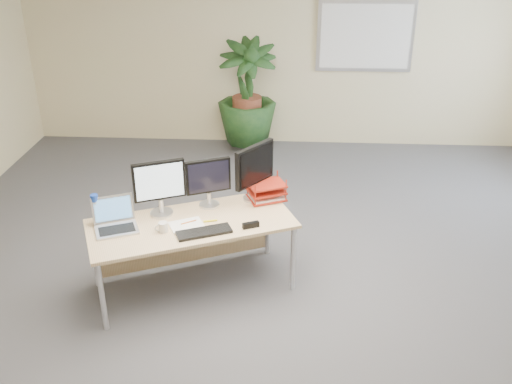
# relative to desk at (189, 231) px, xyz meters

# --- Properties ---
(floor) EXTENTS (8.00, 8.00, 0.00)m
(floor) POSITION_rel_desk_xyz_m (0.66, -0.41, -0.53)
(floor) COLOR #46464B
(floor) RESTS_ON ground
(back_wall) EXTENTS (7.00, 0.04, 2.70)m
(back_wall) POSITION_rel_desk_xyz_m (0.66, 3.59, 0.82)
(back_wall) COLOR beige
(back_wall) RESTS_ON floor
(whiteboard) EXTENTS (1.30, 0.04, 0.95)m
(whiteboard) POSITION_rel_desk_xyz_m (1.86, 3.56, 1.02)
(whiteboard) COLOR silver
(whiteboard) RESTS_ON back_wall
(desk) EXTENTS (1.90, 1.36, 0.67)m
(desk) POSITION_rel_desk_xyz_m (0.00, 0.00, 0.00)
(desk) COLOR tan
(desk) RESTS_ON floor
(floor_plant) EXTENTS (0.95, 0.95, 1.50)m
(floor_plant) POSITION_rel_desk_xyz_m (0.28, 3.17, 0.22)
(floor_plant) COLOR #123216
(floor_plant) RESTS_ON floor
(monitor_left) EXTENTS (0.43, 0.21, 0.50)m
(monitor_left) POSITION_rel_desk_xyz_m (-0.25, 0.04, 0.43)
(monitor_left) COLOR silver
(monitor_left) RESTS_ON desk
(monitor_right) EXTENTS (0.39, 0.19, 0.45)m
(monitor_right) POSITION_rel_desk_xyz_m (0.15, 0.23, 0.40)
(monitor_right) COLOR silver
(monitor_right) RESTS_ON desk
(monitor_dark) EXTENTS (0.32, 0.41, 0.53)m
(monitor_dark) POSITION_rel_desk_xyz_m (0.56, 0.39, 0.45)
(monitor_dark) COLOR silver
(monitor_dark) RESTS_ON desk
(laptop) EXTENTS (0.44, 0.41, 0.25)m
(laptop) POSITION_rel_desk_xyz_m (-0.59, -0.21, 0.20)
(laptop) COLOR #BDBCC1
(laptop) RESTS_ON desk
(keyboard) EXTENTS (0.48, 0.32, 0.03)m
(keyboard) POSITION_rel_desk_xyz_m (0.17, -0.26, 0.15)
(keyboard) COLOR black
(keyboard) RESTS_ON desk
(coffee_mug) EXTENTS (0.11, 0.08, 0.09)m
(coffee_mug) POSITION_rel_desk_xyz_m (-0.17, -0.26, 0.18)
(coffee_mug) COLOR silver
(coffee_mug) RESTS_ON desk
(spiral_notebook) EXTENTS (0.34, 0.31, 0.01)m
(spiral_notebook) POSITION_rel_desk_xyz_m (0.01, -0.15, 0.15)
(spiral_notebook) COLOR white
(spiral_notebook) RESTS_ON desk
(orange_pen) EXTENTS (0.12, 0.08, 0.01)m
(orange_pen) POSITION_rel_desk_xyz_m (0.02, -0.11, 0.16)
(orange_pen) COLOR orange
(orange_pen) RESTS_ON spiral_notebook
(yellow_highlighter) EXTENTS (0.12, 0.05, 0.02)m
(yellow_highlighter) POSITION_rel_desk_xyz_m (0.20, -0.06, 0.15)
(yellow_highlighter) COLOR yellow
(yellow_highlighter) RESTS_ON desk
(water_bottle) EXTENTS (0.07, 0.07, 0.27)m
(water_bottle) POSITION_rel_desk_xyz_m (-0.76, -0.15, 0.27)
(water_bottle) COLOR silver
(water_bottle) RESTS_ON desk
(letter_tray) EXTENTS (0.40, 0.36, 0.15)m
(letter_tray) POSITION_rel_desk_xyz_m (0.66, 0.39, 0.21)
(letter_tray) COLOR #9F2213
(letter_tray) RESTS_ON desk
(stapler) EXTENTS (0.15, 0.09, 0.05)m
(stapler) POSITION_rel_desk_xyz_m (0.55, -0.14, 0.16)
(stapler) COLOR black
(stapler) RESTS_ON desk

